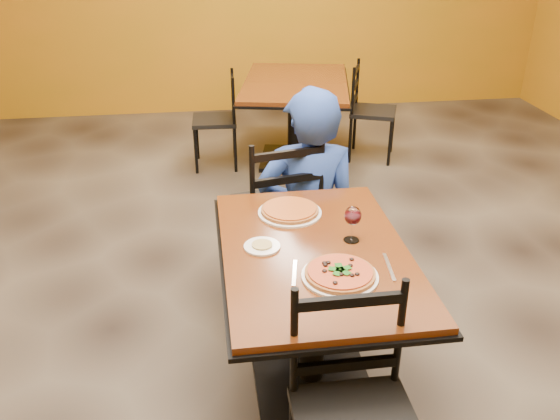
{
  "coord_description": "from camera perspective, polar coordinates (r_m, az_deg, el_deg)",
  "views": [
    {
      "loc": [
        -0.45,
        -2.63,
        2.05
      ],
      "look_at": [
        -0.13,
        -0.3,
        0.85
      ],
      "focal_mm": 37.3,
      "sensor_mm": 36.0,
      "label": 1
    }
  ],
  "objects": [
    {
      "name": "floor",
      "position": [
        3.36,
        1.44,
        -10.53
      ],
      "size": [
        7.0,
        8.0,
        0.01
      ],
      "primitive_type": "cube",
      "color": "black",
      "rests_on": "ground"
    },
    {
      "name": "table_main",
      "position": [
        2.64,
        3.34,
        -7.48
      ],
      "size": [
        0.83,
        1.23,
        0.75
      ],
      "color": "#5D320E",
      "rests_on": "floor"
    },
    {
      "name": "table_second",
      "position": [
        5.24,
        1.52,
        10.55
      ],
      "size": [
        1.18,
        1.52,
        0.75
      ],
      "rotation": [
        0.0,
        0.0,
        -0.21
      ],
      "color": "#5D320E",
      "rests_on": "floor"
    },
    {
      "name": "chair_main_far",
      "position": [
        3.45,
        -0.43,
        0.2
      ],
      "size": [
        0.52,
        0.52,
        0.98
      ],
      "primitive_type": null,
      "rotation": [
        0.0,
        0.0,
        3.35
      ],
      "color": "black",
      "rests_on": "floor"
    },
    {
      "name": "chair_second_left",
      "position": [
        5.22,
        -6.45,
        8.69
      ],
      "size": [
        0.4,
        0.4,
        0.84
      ],
      "primitive_type": null,
      "rotation": [
        0.0,
        0.0,
        -1.61
      ],
      "color": "black",
      "rests_on": "floor"
    },
    {
      "name": "chair_second_right",
      "position": [
        5.44,
        9.14,
        9.46
      ],
      "size": [
        0.51,
        0.51,
        0.88
      ],
      "primitive_type": null,
      "rotation": [
        0.0,
        0.0,
        1.21
      ],
      "color": "black",
      "rests_on": "floor"
    },
    {
      "name": "diner",
      "position": [
        3.37,
        2.8,
        1.9
      ],
      "size": [
        0.64,
        0.44,
        1.24
      ],
      "primitive_type": "imported",
      "rotation": [
        0.0,
        0.0,
        3.08
      ],
      "color": "#1C3C9A",
      "rests_on": "floor"
    },
    {
      "name": "plate_main",
      "position": [
        2.35,
        5.89,
        -6.48
      ],
      "size": [
        0.31,
        0.31,
        0.01
      ],
      "primitive_type": "cylinder",
      "color": "white",
      "rests_on": "table_main"
    },
    {
      "name": "pizza_main",
      "position": [
        2.35,
        5.91,
        -6.15
      ],
      "size": [
        0.28,
        0.28,
        0.02
      ],
      "primitive_type": "cylinder",
      "color": "maroon",
      "rests_on": "plate_main"
    },
    {
      "name": "plate_far",
      "position": [
        2.82,
        0.96,
        -0.26
      ],
      "size": [
        0.31,
        0.31,
        0.01
      ],
      "primitive_type": "cylinder",
      "color": "white",
      "rests_on": "table_main"
    },
    {
      "name": "pizza_far",
      "position": [
        2.82,
        0.97,
        0.03
      ],
      "size": [
        0.28,
        0.28,
        0.02
      ],
      "primitive_type": "cylinder",
      "color": "orange",
      "rests_on": "plate_far"
    },
    {
      "name": "side_plate",
      "position": [
        2.54,
        -1.77,
        -3.59
      ],
      "size": [
        0.16,
        0.16,
        0.01
      ],
      "primitive_type": "cylinder",
      "color": "white",
      "rests_on": "table_main"
    },
    {
      "name": "dip",
      "position": [
        2.54,
        -1.77,
        -3.42
      ],
      "size": [
        0.09,
        0.09,
        0.01
      ],
      "primitive_type": "cylinder",
      "color": "tan",
      "rests_on": "side_plate"
    },
    {
      "name": "wine_glass",
      "position": [
        2.57,
        7.11,
        -1.23
      ],
      "size": [
        0.08,
        0.08,
        0.18
      ],
      "primitive_type": null,
      "color": "white",
      "rests_on": "table_main"
    },
    {
      "name": "fork",
      "position": [
        2.37,
        1.43,
        -6.17
      ],
      "size": [
        0.05,
        0.19,
        0.0
      ],
      "primitive_type": "cube",
      "rotation": [
        0.0,
        0.0,
        -0.2
      ],
      "color": "silver",
      "rests_on": "table_main"
    },
    {
      "name": "knife",
      "position": [
        2.45,
        10.66,
        -5.5
      ],
      "size": [
        0.04,
        0.21,
        0.0
      ],
      "primitive_type": "cube",
      "rotation": [
        0.0,
        0.0,
        -0.1
      ],
      "color": "silver",
      "rests_on": "table_main"
    }
  ]
}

